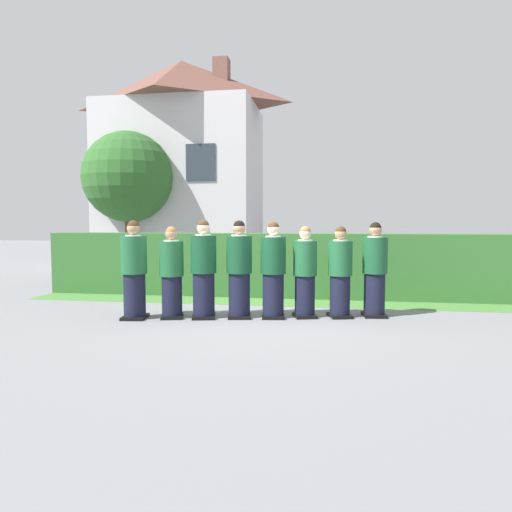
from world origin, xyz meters
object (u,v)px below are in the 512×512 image
object	(u,v)px
student_front_row_0	(134,272)
student_front_row_2	(204,271)
student_front_row_3	(239,271)
student_front_row_6	(340,274)
student_front_row_7	(375,272)
student_front_row_4	(273,272)
student_front_row_5	(305,274)
student_front_row_1	(172,275)

from	to	relation	value
student_front_row_0	student_front_row_2	size ratio (longest dim) A/B	0.99
student_front_row_3	student_front_row_6	xyz separation A→B (m)	(1.69, 0.30, -0.05)
student_front_row_0	student_front_row_7	size ratio (longest dim) A/B	1.02
student_front_row_0	student_front_row_3	world-z (taller)	student_front_row_0
student_front_row_4	student_front_row_5	size ratio (longest dim) A/B	1.05
student_front_row_0	student_front_row_7	xyz separation A→B (m)	(4.00, 0.82, -0.02)
student_front_row_1	student_front_row_2	size ratio (longest dim) A/B	0.93
student_front_row_0	student_front_row_5	bearing A→B (deg)	11.57
student_front_row_5	student_front_row_6	xyz separation A→B (m)	(0.59, 0.09, -0.00)
student_front_row_7	student_front_row_1	bearing A→B (deg)	-168.96
student_front_row_1	student_front_row_7	xyz separation A→B (m)	(3.40, 0.66, 0.04)
student_front_row_6	student_front_row_7	world-z (taller)	student_front_row_7
student_front_row_1	student_front_row_2	xyz separation A→B (m)	(0.53, 0.08, 0.06)
student_front_row_0	student_front_row_6	bearing A→B (deg)	11.11
student_front_row_0	student_front_row_3	distance (m)	1.76
student_front_row_1	student_front_row_7	world-z (taller)	student_front_row_7
student_front_row_3	student_front_row_7	size ratio (longest dim) A/B	1.02
student_front_row_6	student_front_row_4	bearing A→B (deg)	-168.98
student_front_row_2	student_front_row_7	xyz separation A→B (m)	(2.87, 0.58, -0.02)
student_front_row_3	student_front_row_5	size ratio (longest dim) A/B	1.06
student_front_row_0	student_front_row_2	bearing A→B (deg)	12.10
student_front_row_7	student_front_row_3	bearing A→B (deg)	-168.76
student_front_row_1	student_front_row_2	world-z (taller)	student_front_row_2
student_front_row_4	student_front_row_0	bearing A→B (deg)	-168.85
student_front_row_4	student_front_row_5	distance (m)	0.54
student_front_row_1	student_front_row_4	bearing A→B (deg)	9.82
student_front_row_2	student_front_row_4	size ratio (longest dim) A/B	1.02
student_front_row_4	student_front_row_5	world-z (taller)	student_front_row_4
student_front_row_0	student_front_row_3	xyz separation A→B (m)	(1.72, 0.37, -0.00)
student_front_row_5	student_front_row_7	xyz separation A→B (m)	(1.18, 0.24, 0.03)
student_front_row_6	student_front_row_3	bearing A→B (deg)	-169.93
student_front_row_1	student_front_row_7	bearing A→B (deg)	11.04
student_front_row_5	student_front_row_6	world-z (taller)	student_front_row_5
student_front_row_2	student_front_row_7	distance (m)	2.93
student_front_row_4	student_front_row_2	bearing A→B (deg)	-169.80
student_front_row_0	student_front_row_4	distance (m)	2.34
student_front_row_0	student_front_row_5	xyz separation A→B (m)	(2.82, 0.58, -0.05)
student_front_row_3	student_front_row_5	xyz separation A→B (m)	(1.10, 0.21, -0.05)
student_front_row_5	student_front_row_6	bearing A→B (deg)	8.86
student_front_row_0	student_front_row_2	distance (m)	1.16
student_front_row_4	student_front_row_7	distance (m)	1.75
student_front_row_5	student_front_row_4	bearing A→B (deg)	-166.60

